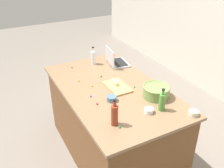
{
  "coord_description": "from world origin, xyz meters",
  "views": [
    {
      "loc": [
        2.08,
        -1.1,
        2.26
      ],
      "look_at": [
        0.0,
        0.0,
        0.95
      ],
      "focal_mm": 41.05,
      "sensor_mm": 36.0,
      "label": 1
    }
  ],
  "objects_px": {
    "cutting_board": "(117,87)",
    "butter_stick_left": "(115,82)",
    "mixing_bowl_large": "(156,91)",
    "ramekin_medium": "(194,113)",
    "ramekin_small": "(149,110)",
    "bottle_soy": "(115,115)",
    "bottle_olive": "(162,102)",
    "laptop": "(116,61)",
    "bottle_vinegar": "(93,57)",
    "ramekin_wide": "(112,99)"
  },
  "relations": [
    {
      "from": "cutting_board",
      "to": "ramekin_wide",
      "type": "distance_m",
      "value": 0.27
    },
    {
      "from": "butter_stick_left",
      "to": "cutting_board",
      "type": "bearing_deg",
      "value": 0.0
    },
    {
      "from": "bottle_vinegar",
      "to": "cutting_board",
      "type": "xyz_separation_m",
      "value": [
        0.67,
        -0.03,
        -0.08
      ]
    },
    {
      "from": "mixing_bowl_large",
      "to": "ramekin_medium",
      "type": "height_order",
      "value": "mixing_bowl_large"
    },
    {
      "from": "ramekin_medium",
      "to": "ramekin_wide",
      "type": "distance_m",
      "value": 0.77
    },
    {
      "from": "bottle_vinegar",
      "to": "butter_stick_left",
      "type": "xyz_separation_m",
      "value": [
        0.62,
        -0.03,
        -0.06
      ]
    },
    {
      "from": "butter_stick_left",
      "to": "ramekin_small",
      "type": "distance_m",
      "value": 0.59
    },
    {
      "from": "ramekin_medium",
      "to": "bottle_olive",
      "type": "bearing_deg",
      "value": -134.48
    },
    {
      "from": "laptop",
      "to": "ramekin_wide",
      "type": "xyz_separation_m",
      "value": [
        0.74,
        -0.44,
        -0.02
      ]
    },
    {
      "from": "cutting_board",
      "to": "butter_stick_left",
      "type": "relative_size",
      "value": 3.02
    },
    {
      "from": "mixing_bowl_large",
      "to": "butter_stick_left",
      "type": "relative_size",
      "value": 2.46
    },
    {
      "from": "laptop",
      "to": "ramekin_medium",
      "type": "relative_size",
      "value": 3.93
    },
    {
      "from": "mixing_bowl_large",
      "to": "bottle_olive",
      "type": "bearing_deg",
      "value": -23.75
    },
    {
      "from": "bottle_vinegar",
      "to": "bottle_olive",
      "type": "bearing_deg",
      "value": 6.16
    },
    {
      "from": "ramekin_small",
      "to": "bottle_olive",
      "type": "bearing_deg",
      "value": 81.46
    },
    {
      "from": "bottle_olive",
      "to": "mixing_bowl_large",
      "type": "bearing_deg",
      "value": 156.25
    },
    {
      "from": "laptop",
      "to": "butter_stick_left",
      "type": "xyz_separation_m",
      "value": [
        0.48,
        -0.27,
        -0.01
      ]
    },
    {
      "from": "mixing_bowl_large",
      "to": "bottle_soy",
      "type": "bearing_deg",
      "value": -70.92
    },
    {
      "from": "bottle_soy",
      "to": "cutting_board",
      "type": "distance_m",
      "value": 0.64
    },
    {
      "from": "cutting_board",
      "to": "butter_stick_left",
      "type": "height_order",
      "value": "butter_stick_left"
    },
    {
      "from": "laptop",
      "to": "mixing_bowl_large",
      "type": "relative_size",
      "value": 1.24
    },
    {
      "from": "laptop",
      "to": "butter_stick_left",
      "type": "height_order",
      "value": "laptop"
    },
    {
      "from": "mixing_bowl_large",
      "to": "ramekin_small",
      "type": "relative_size",
      "value": 3.13
    },
    {
      "from": "bottle_olive",
      "to": "ramekin_small",
      "type": "distance_m",
      "value": 0.15
    },
    {
      "from": "mixing_bowl_large",
      "to": "bottle_olive",
      "type": "relative_size",
      "value": 1.21
    },
    {
      "from": "laptop",
      "to": "bottle_vinegar",
      "type": "relative_size",
      "value": 1.47
    },
    {
      "from": "ramekin_medium",
      "to": "ramekin_wide",
      "type": "bearing_deg",
      "value": -135.92
    },
    {
      "from": "mixing_bowl_large",
      "to": "ramekin_medium",
      "type": "relative_size",
      "value": 3.16
    },
    {
      "from": "mixing_bowl_large",
      "to": "bottle_vinegar",
      "type": "height_order",
      "value": "bottle_vinegar"
    },
    {
      "from": "bottle_soy",
      "to": "ramekin_small",
      "type": "bearing_deg",
      "value": 91.02
    },
    {
      "from": "cutting_board",
      "to": "laptop",
      "type": "bearing_deg",
      "value": 153.16
    },
    {
      "from": "bottle_vinegar",
      "to": "bottle_olive",
      "type": "distance_m",
      "value": 1.23
    },
    {
      "from": "bottle_vinegar",
      "to": "cutting_board",
      "type": "height_order",
      "value": "bottle_vinegar"
    },
    {
      "from": "laptop",
      "to": "bottle_soy",
      "type": "xyz_separation_m",
      "value": [
        1.08,
        -0.6,
        0.05
      ]
    },
    {
      "from": "laptop",
      "to": "cutting_board",
      "type": "height_order",
      "value": "laptop"
    },
    {
      "from": "cutting_board",
      "to": "bottle_soy",
      "type": "bearing_deg",
      "value": -31.02
    },
    {
      "from": "mixing_bowl_large",
      "to": "ramekin_wide",
      "type": "distance_m",
      "value": 0.45
    },
    {
      "from": "ramekin_small",
      "to": "ramekin_medium",
      "type": "bearing_deg",
      "value": 56.42
    },
    {
      "from": "ramekin_small",
      "to": "ramekin_medium",
      "type": "xyz_separation_m",
      "value": [
        0.22,
        0.33,
        -0.0
      ]
    },
    {
      "from": "bottle_soy",
      "to": "ramekin_small",
      "type": "distance_m",
      "value": 0.37
    },
    {
      "from": "laptop",
      "to": "butter_stick_left",
      "type": "distance_m",
      "value": 0.55
    },
    {
      "from": "laptop",
      "to": "ramekin_wide",
      "type": "height_order",
      "value": "laptop"
    },
    {
      "from": "laptop",
      "to": "ramekin_small",
      "type": "bearing_deg",
      "value": -12.54
    },
    {
      "from": "bottle_soy",
      "to": "cutting_board",
      "type": "xyz_separation_m",
      "value": [
        -0.54,
        0.33,
        -0.09
      ]
    },
    {
      "from": "bottle_soy",
      "to": "ramekin_wide",
      "type": "distance_m",
      "value": 0.38
    },
    {
      "from": "laptop",
      "to": "cutting_board",
      "type": "xyz_separation_m",
      "value": [
        0.53,
        -0.27,
        -0.04
      ]
    },
    {
      "from": "bottle_olive",
      "to": "bottle_soy",
      "type": "height_order",
      "value": "bottle_soy"
    },
    {
      "from": "laptop",
      "to": "bottle_vinegar",
      "type": "bearing_deg",
      "value": -119.55
    },
    {
      "from": "cutting_board",
      "to": "ramekin_small",
      "type": "relative_size",
      "value": 3.84
    },
    {
      "from": "laptop",
      "to": "ramekin_small",
      "type": "xyz_separation_m",
      "value": [
        1.07,
        -0.24,
        -0.02
      ]
    }
  ]
}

